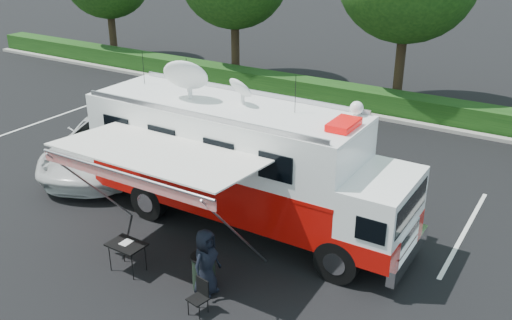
% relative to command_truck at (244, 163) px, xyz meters
% --- Properties ---
extents(ground_plane, '(120.00, 120.00, 0.00)m').
position_rel_command_truck_xyz_m(ground_plane, '(0.08, 0.00, -1.96)').
color(ground_plane, black).
rests_on(ground_plane, ground).
extents(back_border, '(60.00, 6.14, 8.87)m').
position_rel_command_truck_xyz_m(back_border, '(1.23, 12.90, 3.04)').
color(back_border, '#9E998E').
rests_on(back_border, ground_plane).
extents(stall_lines, '(24.12, 5.50, 0.01)m').
position_rel_command_truck_xyz_m(stall_lines, '(-0.42, 3.00, -1.96)').
color(stall_lines, silver).
rests_on(stall_lines, ground_plane).
extents(command_truck, '(9.53, 2.62, 4.58)m').
position_rel_command_truck_xyz_m(command_truck, '(0.00, 0.00, 0.00)').
color(command_truck, black).
rests_on(command_truck, ground_plane).
extents(awning, '(5.20, 2.68, 3.14)m').
position_rel_command_truck_xyz_m(awning, '(-0.85, -2.72, 0.99)').
color(awning, silver).
rests_on(awning, ground_plane).
extents(white_suv, '(5.29, 7.23, 1.83)m').
position_rel_command_truck_xyz_m(white_suv, '(-6.45, 1.14, -1.96)').
color(white_suv, silver).
rests_on(white_suv, ground_plane).
extents(person, '(0.57, 0.85, 1.70)m').
position_rel_command_truck_xyz_m(person, '(0.98, -3.19, -1.96)').
color(person, black).
rests_on(person, ground_plane).
extents(folding_table, '(0.95, 0.68, 0.79)m').
position_rel_command_truck_xyz_m(folding_table, '(-1.26, -3.50, -1.22)').
color(folding_table, black).
rests_on(folding_table, ground_plane).
extents(folding_chair, '(0.46, 0.48, 0.83)m').
position_rel_command_truck_xyz_m(folding_chair, '(1.28, -3.84, -1.47)').
color(folding_chair, black).
rests_on(folding_chair, ground_plane).
extents(trash_bin, '(0.61, 0.61, 0.90)m').
position_rel_command_truck_xyz_m(trash_bin, '(0.81, -3.07, -1.51)').
color(trash_bin, black).
rests_on(trash_bin, ground_plane).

